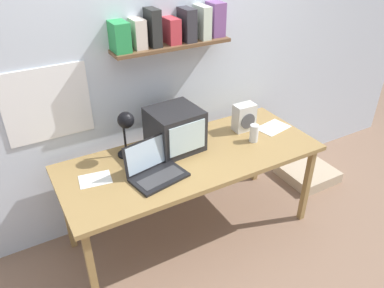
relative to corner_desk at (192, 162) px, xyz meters
name	(u,v)px	position (x,y,z in m)	size (l,w,h in m)	color
ground_plane	(192,230)	(0.00, 0.00, -0.68)	(12.00, 12.00, 0.00)	#856652
back_wall	(159,60)	(0.00, 0.49, 0.62)	(5.60, 0.24, 2.60)	silver
corner_desk	(192,162)	(0.00, 0.00, 0.00)	(1.90, 0.77, 0.74)	#9B7A45
crt_monitor	(175,129)	(-0.05, 0.16, 0.21)	(0.38, 0.36, 0.31)	#232326
laptop	(154,167)	(-0.33, -0.08, 0.12)	(0.40, 0.32, 0.24)	black
desk_lamp	(126,125)	(-0.41, 0.19, 0.32)	(0.12, 0.19, 0.37)	black
juice_glass	(254,134)	(0.51, -0.05, 0.12)	(0.07, 0.07, 0.14)	white
space_heater	(244,117)	(0.56, 0.14, 0.16)	(0.17, 0.11, 0.22)	silver
loose_paper_near_monitor	(273,127)	(0.79, 0.04, 0.06)	(0.29, 0.22, 0.00)	white
loose_paper_near_laptop	(95,179)	(-0.69, 0.06, 0.06)	(0.23, 0.18, 0.00)	white
floor_cushion	(307,173)	(1.35, 0.08, -0.63)	(0.47, 0.47, 0.11)	#BFAB8D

